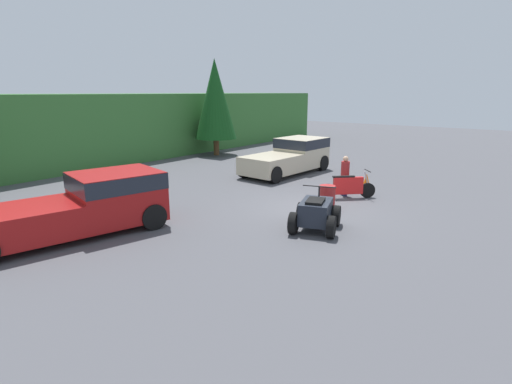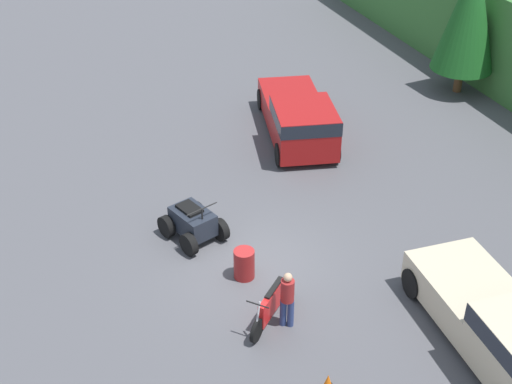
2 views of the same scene
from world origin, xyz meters
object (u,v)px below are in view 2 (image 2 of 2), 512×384
(quad_atv, at_px, (193,223))
(steel_barrel, at_px, (244,264))
(dirt_bike, at_px, (271,306))
(pickup_truck_second, at_px, (507,327))
(rider_person, at_px, (287,298))
(traffic_cone, at_px, (328,384))
(pickup_truck_red, at_px, (299,117))

(quad_atv, relative_size, steel_barrel, 2.47)
(dirt_bike, height_order, steel_barrel, dirt_bike)
(dirt_bike, bearing_deg, steel_barrel, -132.65)
(dirt_bike, xyz_separation_m, steel_barrel, (-1.86, -0.04, -0.03))
(pickup_truck_second, xyz_separation_m, steel_barrel, (-5.03, -4.75, -0.50))
(pickup_truck_second, bearing_deg, dirt_bike, -120.69)
(quad_atv, xyz_separation_m, rider_person, (4.45, 1.13, 0.38))
(dirt_bike, distance_m, traffic_cone, 2.73)
(dirt_bike, distance_m, steel_barrel, 1.86)
(pickup_truck_red, xyz_separation_m, steel_barrel, (6.73, -4.59, -0.50))
(pickup_truck_red, bearing_deg, traffic_cone, -7.51)
(pickup_truck_second, height_order, steel_barrel, pickup_truck_second)
(quad_atv, distance_m, steel_barrel, 2.40)
(pickup_truck_red, distance_m, pickup_truck_second, 11.76)
(quad_atv, xyz_separation_m, traffic_cone, (6.82, 1.14, -0.26))
(pickup_truck_red, relative_size, pickup_truck_second, 1.09)
(pickup_truck_second, bearing_deg, steel_barrel, -133.42)
(traffic_cone, bearing_deg, rider_person, -179.88)
(pickup_truck_red, bearing_deg, rider_person, -12.39)
(pickup_truck_second, distance_m, steel_barrel, 6.93)
(pickup_truck_second, relative_size, dirt_bike, 3.19)
(pickup_truck_second, relative_size, traffic_cone, 9.88)
(pickup_truck_red, bearing_deg, dirt_bike, -14.87)
(pickup_truck_second, height_order, quad_atv, pickup_truck_second)
(pickup_truck_second, distance_m, traffic_cone, 4.47)
(pickup_truck_red, distance_m, rider_person, 9.87)
(quad_atv, height_order, rider_person, rider_person)
(pickup_truck_red, height_order, dirt_bike, pickup_truck_red)
(pickup_truck_red, relative_size, traffic_cone, 10.73)
(dirt_bike, relative_size, steel_barrel, 1.94)
(rider_person, relative_size, traffic_cone, 3.01)
(quad_atv, bearing_deg, pickup_truck_second, 18.20)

